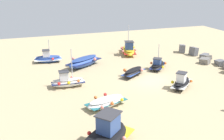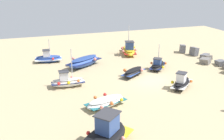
{
  "view_description": "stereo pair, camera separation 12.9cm",
  "coord_description": "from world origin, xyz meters",
  "px_view_note": "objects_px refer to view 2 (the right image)",
  "views": [
    {
      "loc": [
        22.72,
        -11.92,
        9.74
      ],
      "look_at": [
        -1.74,
        -3.34,
        0.9
      ],
      "focal_mm": 44.04,
      "sensor_mm": 36.0,
      "label": 1
    },
    {
      "loc": [
        22.76,
        -11.79,
        9.74
      ],
      "look_at": [
        -1.74,
        -3.34,
        0.9
      ],
      "focal_mm": 44.04,
      "sensor_mm": 36.0,
      "label": 2
    }
  ],
  "objects_px": {
    "fishing_boat_0": "(84,62)",
    "fishing_boat_1": "(133,72)",
    "fishing_boat_6": "(158,65)",
    "fishing_boat_8": "(67,81)",
    "fishing_boat_7": "(182,83)",
    "fishing_boat_4": "(103,139)",
    "fishing_boat_5": "(48,58)",
    "fishing_boat_2": "(106,102)",
    "fishing_boat_3": "(129,50)"
  },
  "relations": [
    {
      "from": "fishing_boat_2",
      "to": "fishing_boat_4",
      "type": "xyz_separation_m",
      "value": [
        5.35,
        -1.88,
        0.29
      ]
    },
    {
      "from": "fishing_boat_0",
      "to": "fishing_boat_1",
      "type": "distance_m",
      "value": 6.28
    },
    {
      "from": "fishing_boat_0",
      "to": "fishing_boat_8",
      "type": "xyz_separation_m",
      "value": [
        5.51,
        -2.91,
        -0.03
      ]
    },
    {
      "from": "fishing_boat_7",
      "to": "fishing_boat_2",
      "type": "bearing_deg",
      "value": -31.21
    },
    {
      "from": "fishing_boat_1",
      "to": "fishing_boat_7",
      "type": "distance_m",
      "value": 5.25
    },
    {
      "from": "fishing_boat_2",
      "to": "fishing_boat_8",
      "type": "bearing_deg",
      "value": -85.61
    },
    {
      "from": "fishing_boat_0",
      "to": "fishing_boat_7",
      "type": "distance_m",
      "value": 11.52
    },
    {
      "from": "fishing_boat_0",
      "to": "fishing_boat_6",
      "type": "height_order",
      "value": "fishing_boat_6"
    },
    {
      "from": "fishing_boat_0",
      "to": "fishing_boat_2",
      "type": "distance_m",
      "value": 10.62
    },
    {
      "from": "fishing_boat_5",
      "to": "fishing_boat_6",
      "type": "distance_m",
      "value": 12.99
    },
    {
      "from": "fishing_boat_2",
      "to": "fishing_boat_4",
      "type": "relative_size",
      "value": 0.76
    },
    {
      "from": "fishing_boat_0",
      "to": "fishing_boat_1",
      "type": "bearing_deg",
      "value": 96.03
    },
    {
      "from": "fishing_boat_2",
      "to": "fishing_boat_6",
      "type": "distance_m",
      "value": 10.9
    },
    {
      "from": "fishing_boat_0",
      "to": "fishing_boat_7",
      "type": "relative_size",
      "value": 1.48
    },
    {
      "from": "fishing_boat_4",
      "to": "fishing_boat_6",
      "type": "bearing_deg",
      "value": 9.93
    },
    {
      "from": "fishing_boat_1",
      "to": "fishing_boat_2",
      "type": "distance_m",
      "value": 7.52
    },
    {
      "from": "fishing_boat_0",
      "to": "fishing_boat_8",
      "type": "distance_m",
      "value": 6.23
    },
    {
      "from": "fishing_boat_0",
      "to": "fishing_boat_8",
      "type": "relative_size",
      "value": 1.28
    },
    {
      "from": "fishing_boat_5",
      "to": "fishing_boat_7",
      "type": "relative_size",
      "value": 1.07
    },
    {
      "from": "fishing_boat_5",
      "to": "fishing_boat_8",
      "type": "bearing_deg",
      "value": 102.79
    },
    {
      "from": "fishing_boat_3",
      "to": "fishing_boat_1",
      "type": "bearing_deg",
      "value": -3.87
    },
    {
      "from": "fishing_boat_6",
      "to": "fishing_boat_8",
      "type": "bearing_deg",
      "value": -39.04
    },
    {
      "from": "fishing_boat_5",
      "to": "fishing_boat_6",
      "type": "height_order",
      "value": "fishing_boat_5"
    },
    {
      "from": "fishing_boat_4",
      "to": "fishing_boat_6",
      "type": "height_order",
      "value": "fishing_boat_6"
    },
    {
      "from": "fishing_boat_1",
      "to": "fishing_boat_7",
      "type": "relative_size",
      "value": 1.02
    },
    {
      "from": "fishing_boat_3",
      "to": "fishing_boat_2",
      "type": "bearing_deg",
      "value": -13.58
    },
    {
      "from": "fishing_boat_4",
      "to": "fishing_boat_8",
      "type": "xyz_separation_m",
      "value": [
        -10.42,
        -0.23,
        -0.12
      ]
    },
    {
      "from": "fishing_boat_6",
      "to": "fishing_boat_0",
      "type": "bearing_deg",
      "value": -74.95
    },
    {
      "from": "fishing_boat_4",
      "to": "fishing_boat_8",
      "type": "bearing_deg",
      "value": 50.69
    },
    {
      "from": "fishing_boat_0",
      "to": "fishing_boat_1",
      "type": "relative_size",
      "value": 1.45
    },
    {
      "from": "fishing_boat_6",
      "to": "fishing_boat_7",
      "type": "relative_size",
      "value": 1.03
    },
    {
      "from": "fishing_boat_3",
      "to": "fishing_boat_6",
      "type": "distance_m",
      "value": 6.79
    },
    {
      "from": "fishing_boat_0",
      "to": "fishing_boat_8",
      "type": "height_order",
      "value": "fishing_boat_8"
    },
    {
      "from": "fishing_boat_4",
      "to": "fishing_boat_5",
      "type": "bearing_deg",
      "value": 52.49
    },
    {
      "from": "fishing_boat_0",
      "to": "fishing_boat_7",
      "type": "bearing_deg",
      "value": 93.49
    },
    {
      "from": "fishing_boat_2",
      "to": "fishing_boat_6",
      "type": "xyz_separation_m",
      "value": [
        -7.03,
        8.32,
        0.05
      ]
    },
    {
      "from": "fishing_boat_2",
      "to": "fishing_boat_6",
      "type": "height_order",
      "value": "fishing_boat_6"
    },
    {
      "from": "fishing_boat_1",
      "to": "fishing_boat_8",
      "type": "xyz_separation_m",
      "value": [
        0.7,
        -6.94,
        0.13
      ]
    },
    {
      "from": "fishing_boat_3",
      "to": "fishing_boat_5",
      "type": "relative_size",
      "value": 1.35
    },
    {
      "from": "fishing_boat_2",
      "to": "fishing_boat_4",
      "type": "distance_m",
      "value": 5.68
    },
    {
      "from": "fishing_boat_8",
      "to": "fishing_boat_0",
      "type": "bearing_deg",
      "value": -114.36
    },
    {
      "from": "fishing_boat_3",
      "to": "fishing_boat_5",
      "type": "xyz_separation_m",
      "value": [
        0.21,
        -10.52,
        -0.09
      ]
    },
    {
      "from": "fishing_boat_1",
      "to": "fishing_boat_5",
      "type": "xyz_separation_m",
      "value": [
        -7.81,
        -7.73,
        0.08
      ]
    },
    {
      "from": "fishing_boat_4",
      "to": "fishing_boat_7",
      "type": "xyz_separation_m",
      "value": [
        -6.78,
        9.68,
        -0.18
      ]
    },
    {
      "from": "fishing_boat_4",
      "to": "fishing_boat_7",
      "type": "relative_size",
      "value": 1.52
    },
    {
      "from": "fishing_boat_1",
      "to": "fishing_boat_6",
      "type": "distance_m",
      "value": 3.72
    },
    {
      "from": "fishing_boat_3",
      "to": "fishing_boat_8",
      "type": "xyz_separation_m",
      "value": [
        8.72,
        -9.74,
        -0.03
      ]
    },
    {
      "from": "fishing_boat_1",
      "to": "fishing_boat_8",
      "type": "bearing_deg",
      "value": 149.89
    },
    {
      "from": "fishing_boat_1",
      "to": "fishing_boat_5",
      "type": "height_order",
      "value": "fishing_boat_5"
    },
    {
      "from": "fishing_boat_2",
      "to": "fishing_boat_5",
      "type": "xyz_separation_m",
      "value": [
        -13.58,
        -2.9,
        0.11
      ]
    }
  ]
}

